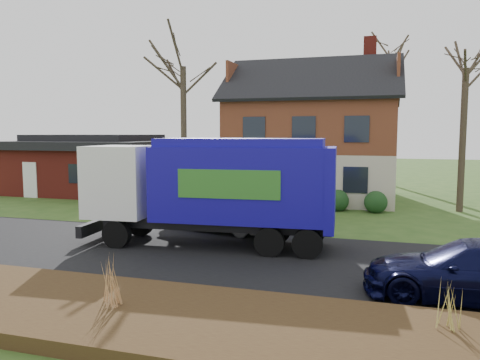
# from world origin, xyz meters

# --- Properties ---
(ground) EXTENTS (120.00, 120.00, 0.00)m
(ground) POSITION_xyz_m (0.00, 0.00, 0.00)
(ground) COLOR #2C4C19
(ground) RESTS_ON ground
(road) EXTENTS (80.00, 7.00, 0.02)m
(road) POSITION_xyz_m (0.00, 0.00, 0.01)
(road) COLOR black
(road) RESTS_ON ground
(mulch_verge) EXTENTS (80.00, 3.50, 0.30)m
(mulch_verge) POSITION_xyz_m (0.00, -5.30, 0.15)
(mulch_verge) COLOR black
(mulch_verge) RESTS_ON ground
(main_house) EXTENTS (12.95, 8.95, 9.26)m
(main_house) POSITION_xyz_m (1.49, 13.91, 4.03)
(main_house) COLOR beige
(main_house) RESTS_ON ground
(ranch_house) EXTENTS (9.80, 8.20, 3.70)m
(ranch_house) POSITION_xyz_m (-12.00, 13.00, 1.81)
(ranch_house) COLOR maroon
(ranch_house) RESTS_ON ground
(garbage_truck) EXTENTS (8.63, 2.92, 3.64)m
(garbage_truck) POSITION_xyz_m (0.47, 1.18, 2.10)
(garbage_truck) COLOR black
(garbage_truck) RESTS_ON ground
(silver_sedan) EXTENTS (4.90, 2.68, 1.53)m
(silver_sedan) POSITION_xyz_m (-0.14, 3.57, 0.76)
(silver_sedan) COLOR #94979A
(silver_sedan) RESTS_ON ground
(navy_wagon) EXTENTS (4.83, 1.99, 1.40)m
(navy_wagon) POSITION_xyz_m (7.85, -1.99, 0.70)
(navy_wagon) COLOR black
(navy_wagon) RESTS_ON ground
(tree_front_west) EXTENTS (3.28, 3.28, 9.76)m
(tree_front_west) POSITION_xyz_m (-3.55, 7.89, 8.04)
(tree_front_west) COLOR #3D3224
(tree_front_west) RESTS_ON ground
(tree_front_east) EXTENTS (3.53, 3.53, 9.80)m
(tree_front_east) POSITION_xyz_m (9.50, 11.17, 7.97)
(tree_front_east) COLOR #403326
(tree_front_east) RESTS_ON ground
(tree_back) EXTENTS (3.96, 3.96, 12.53)m
(tree_back) POSITION_xyz_m (6.30, 22.78, 10.44)
(tree_back) COLOR #3F3225
(tree_back) RESTS_ON ground
(grass_clump_mid) EXTENTS (0.36, 0.30, 1.01)m
(grass_clump_mid) POSITION_xyz_m (0.57, -5.23, 0.81)
(grass_clump_mid) COLOR #AF7E4D
(grass_clump_mid) RESTS_ON mulch_verge
(grass_clump_east) EXTENTS (0.34, 0.28, 0.84)m
(grass_clump_east) POSITION_xyz_m (7.04, -4.55, 0.72)
(grass_clump_east) COLOR tan
(grass_clump_east) RESTS_ON mulch_verge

